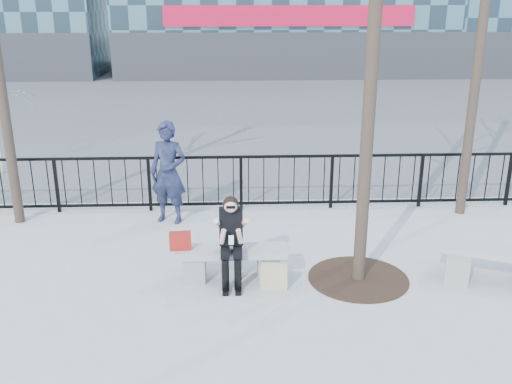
{
  "coord_description": "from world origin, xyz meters",
  "views": [
    {
      "loc": [
        0.03,
        -7.72,
        3.99
      ],
      "look_at": [
        0.4,
        0.8,
        1.1
      ],
      "focal_mm": 40.0,
      "sensor_mm": 36.0,
      "label": 1
    }
  ],
  "objects_px": {
    "bench_second": "(497,261)",
    "seated_woman": "(231,242)",
    "bench_main": "(232,260)",
    "standing_man": "(168,173)"
  },
  "relations": [
    {
      "from": "bench_main",
      "to": "bench_second",
      "type": "relative_size",
      "value": 0.95
    },
    {
      "from": "bench_main",
      "to": "bench_second",
      "type": "bearing_deg",
      "value": -3.35
    },
    {
      "from": "bench_second",
      "to": "seated_woman",
      "type": "height_order",
      "value": "seated_woman"
    },
    {
      "from": "bench_second",
      "to": "seated_woman",
      "type": "relative_size",
      "value": 1.29
    },
    {
      "from": "seated_woman",
      "to": "standing_man",
      "type": "bearing_deg",
      "value": 114.21
    },
    {
      "from": "bench_main",
      "to": "standing_man",
      "type": "xyz_separation_m",
      "value": [
        -1.15,
        2.39,
        0.66
      ]
    },
    {
      "from": "seated_woman",
      "to": "standing_man",
      "type": "distance_m",
      "value": 2.82
    },
    {
      "from": "standing_man",
      "to": "bench_main",
      "type": "bearing_deg",
      "value": -46.56
    },
    {
      "from": "bench_main",
      "to": "standing_man",
      "type": "bearing_deg",
      "value": 115.62
    },
    {
      "from": "bench_second",
      "to": "seated_woman",
      "type": "xyz_separation_m",
      "value": [
        -3.93,
        0.07,
        0.35
      ]
    }
  ]
}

